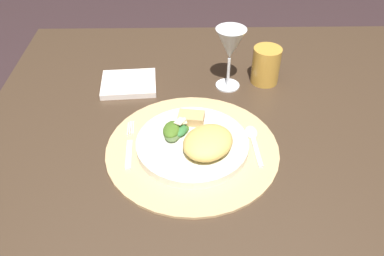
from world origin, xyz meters
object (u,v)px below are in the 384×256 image
Objects in this scene: spoon at (253,138)px; amber_tumbler at (266,65)px; wine_glass at (230,46)px; dinner_plate at (192,144)px; dining_table at (224,164)px; fork at (130,146)px; napkin at (129,84)px.

amber_tumbler is at bearing 75.43° from spoon.
spoon is 0.81× the size of wine_glass.
dinner_plate is at bearing -169.09° from spoon.
dining_table is at bearing 37.46° from dinner_plate.
dinner_plate is 0.29m from wine_glass.
wine_glass is at bearing 99.63° from spoon.
dining_table is 11.78× the size of amber_tumbler.
spoon is at bearing -104.57° from amber_tumbler.
wine_glass reaches higher than amber_tumbler.
spoon is 0.26m from amber_tumbler.
spoon is at bearing -80.37° from wine_glass.
dinner_plate is 2.47× the size of amber_tumbler.
fork is 0.36m from wine_glass.
amber_tumbler is (0.34, 0.27, 0.04)m from fork.
spoon is at bearing 10.91° from dinner_plate.
wine_glass is 0.13m from amber_tumbler.
dinner_plate is (-0.08, -0.06, 0.12)m from dining_table.
dinner_plate reaches higher than spoon.
dinner_plate is 0.30m from napkin.
wine_glass is at bearing 46.03° from fork.
dinner_plate is at bearing -126.46° from amber_tumbler.
wine_glass is at bearing -0.82° from napkin.
dining_table is 0.30m from wine_glass.
napkin is (-0.03, 0.25, -0.00)m from fork.
amber_tumbler reaches higher than dinner_plate.
fork is 0.94× the size of wine_glass.
dinner_plate is 1.71× the size of napkin.
wine_glass is at bearing 68.35° from dinner_plate.
amber_tumbler reaches higher than dining_table.
wine_glass is at bearing -167.82° from amber_tumbler.
dinner_plate is at bearing -111.65° from wine_glass.
dinner_plate is 1.48× the size of wine_glass.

